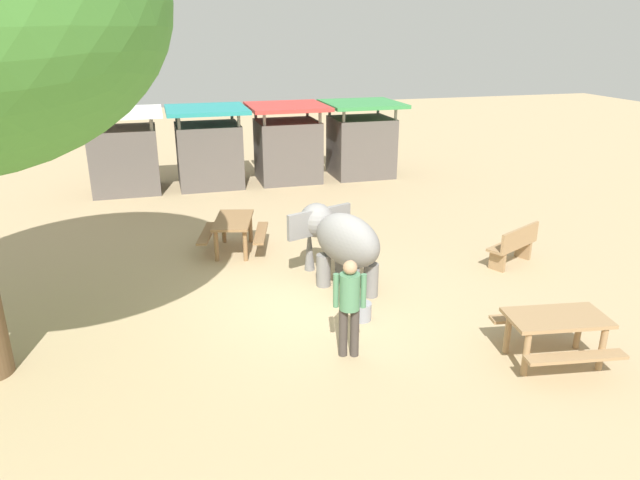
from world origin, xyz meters
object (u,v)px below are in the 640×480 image
market_stall_green (361,143)px  feed_bucket (361,311)px  person_handler (349,301)px  picnic_table_near (556,327)px  picnic_table_far (234,227)px  market_stall_red (288,147)px  market_stall_white (125,156)px  wooden_bench (514,245)px  market_stall_teal (209,151)px  elephant (340,240)px

market_stall_green → feed_bucket: 10.81m
feed_bucket → person_handler: bearing=-118.8°
picnic_table_near → picnic_table_far: (-4.10, 6.07, 0.00)m
market_stall_green → market_stall_red: bearing=180.0°
picnic_table_far → market_stall_green: market_stall_green is taller
market_stall_white → market_stall_red: 5.20m
picnic_table_far → market_stall_red: 6.76m
wooden_bench → market_stall_green: size_ratio=0.57×
market_stall_teal → market_stall_red: bearing=0.0°
wooden_bench → person_handler: bearing=-177.2°
market_stall_red → market_stall_green: (2.60, 0.00, 0.00)m
feed_bucket → wooden_bench: bearing=20.4°
elephant → market_stall_white: market_stall_white is taller
person_handler → wooden_bench: size_ratio=1.13×
market_stall_teal → market_stall_green: size_ratio=1.00×
market_stall_white → feed_bucket: (4.24, -10.16, -0.98)m
wooden_bench → picnic_table_near: (-1.65, -3.60, 0.12)m
picnic_table_near → market_stall_teal: bearing=116.6°
market_stall_red → feed_bucket: 10.25m
wooden_bench → market_stall_red: market_stall_red is taller
feed_bucket → elephant: bearing=88.2°
wooden_bench → picnic_table_far: 6.26m
person_handler → market_stall_green: bearing=-2.9°
picnic_table_far → market_stall_red: (2.67, 6.18, 0.55)m
elephant → person_handler: person_handler is taller
person_handler → picnic_table_far: bearing=29.8°
person_handler → wooden_bench: person_handler is taller
elephant → picnic_table_near: bearing=-166.0°
person_handler → picnic_table_far: person_handler is taller
market_stall_white → market_stall_green: size_ratio=1.00×
wooden_bench → elephant: bearing=154.6°
elephant → picnic_table_far: bearing=15.0°
elephant → person_handler: (-0.64, -2.52, -0.05)m
elephant → feed_bucket: (-0.04, -1.44, -0.84)m
elephant → picnic_table_far: 3.11m
wooden_bench → market_stall_teal: size_ratio=0.57×
elephant → feed_bucket: bearing=158.6°
picnic_table_far → feed_bucket: (1.71, -3.98, -0.43)m
picnic_table_far → elephant: bearing=-130.8°
person_handler → picnic_table_near: person_handler is taller
wooden_bench → picnic_table_near: 3.96m
elephant → picnic_table_near: 4.26m
market_stall_teal → wooden_bench: bearing=-56.7°
market_stall_white → market_stall_teal: (2.60, 0.00, 0.00)m
picnic_table_near → market_stall_red: 12.35m
wooden_bench → market_stall_white: market_stall_white is taller
market_stall_red → picnic_table_far: bearing=-113.4°
market_stall_white → market_stall_teal: same height
picnic_table_far → market_stall_green: size_ratio=0.72×
market_stall_white → picnic_table_far: bearing=-67.7°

